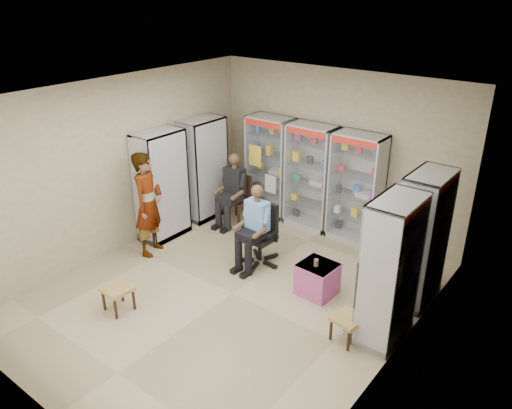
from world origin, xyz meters
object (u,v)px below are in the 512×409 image
Objects in this scene: cabinet_right_far at (422,239)px; wooden_chair at (237,199)px; cabinet_back_left at (270,166)px; pink_trunk at (317,279)px; cabinet_back_mid at (311,177)px; cabinet_left_far at (204,169)px; standing_man at (148,204)px; cabinet_back_right at (356,189)px; cabinet_right_near at (390,271)px; office_chair at (260,235)px; woven_stool_a at (347,329)px; woven_stool_b at (119,298)px; cabinet_left_near at (162,186)px; seated_shopkeeper at (258,228)px.

cabinet_right_far is 2.13× the size of wooden_chair.
cabinet_back_left is 3.10m from pink_trunk.
cabinet_back_mid is 2.82m from cabinet_right_far.
cabinet_left_far reaches higher than standing_man.
cabinet_right_far is at bearing -34.73° from cabinet_back_right.
cabinet_right_near and cabinet_left_far have the same top height.
office_chair is 2.33m from woven_stool_a.
cabinet_right_far is at bearing -6.04° from wooden_chair.
office_chair is 2.79× the size of woven_stool_b.
wooden_chair is at bearing 152.39° from cabinet_left_near.
cabinet_left_far is 0.89m from wooden_chair.
cabinet_back_right is 1.09× the size of standing_man.
cabinet_right_near reaches higher than standing_man.
seated_shopkeeper is 2.34m from woven_stool_a.
wooden_chair is 2.56× the size of woven_stool_a.
seated_shopkeeper is at bearing -83.85° from standing_man.
cabinet_right_far is at bearing 0.00° from cabinet_right_near.
woven_stool_b is (0.52, -3.31, -0.28)m from wooden_chair.
cabinet_left_near reaches higher than wooden_chair.
cabinet_back_mid and cabinet_back_right have the same top height.
cabinet_back_left is 1.09× the size of standing_man.
cabinet_right_far is at bearing 41.77° from woven_stool_b.
wooden_chair is 1.70m from seated_shopkeeper.
cabinet_back_right reaches higher than office_chair.
cabinet_back_right reaches higher than pink_trunk.
cabinet_back_mid reaches higher than woven_stool_a.
seated_shopkeeper is at bearing -38.58° from wooden_chair.
cabinet_right_far is 2.57m from office_chair.
cabinet_left_near is at bearing 7.36° from standing_man.
cabinet_right_far is at bearing -23.65° from cabinet_back_mid.
cabinet_back_right is 5.44× the size of woven_stool_a.
cabinet_right_far is 1.63m from pink_trunk.
woven_stool_b is (-3.26, -2.91, -0.81)m from cabinet_right_far.
woven_stool_a is at bearing -38.26° from pink_trunk.
cabinet_right_near is 1.49× the size of seated_shopkeeper.
cabinet_back_right is at bearing 108.19° from cabinet_left_far.
cabinet_right_near reaches higher than seated_shopkeeper.
woven_stool_b is at bearing -166.41° from standing_man.
woven_stool_a is at bearing -28.79° from wooden_chair.
wooden_chair is (-0.25, -0.73, -0.53)m from cabinet_back_left.
cabinet_back_left and cabinet_back_right have the same top height.
standing_man is at bearing -134.51° from cabinet_back_right.
seated_shopkeeper is (-0.83, -1.78, -0.33)m from cabinet_back_right.
cabinet_back_left is at bearing 155.39° from cabinet_left_near.
standing_man reaches higher than office_chair.
cabinet_back_left reaches higher than seated_shopkeeper.
cabinet_left_far and cabinet_left_near have the same top height.
cabinet_back_left and cabinet_right_near have the same top height.
cabinet_right_near is (3.53, -2.23, 0.00)m from cabinet_back_left.
cabinet_back_left is at bearing 123.45° from seated_shopkeeper.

